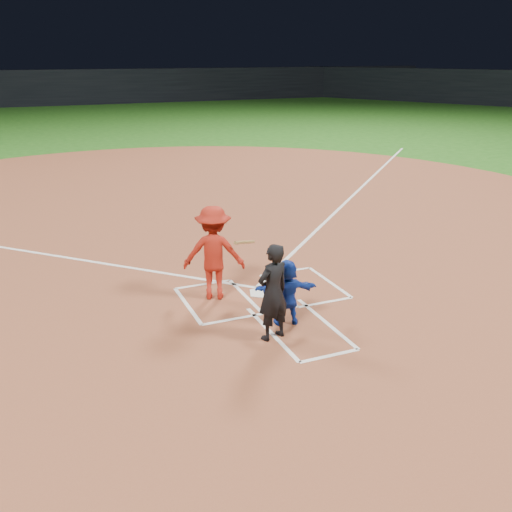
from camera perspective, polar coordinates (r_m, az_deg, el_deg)
name	(u,v)px	position (r m, az deg, el deg)	size (l,w,h in m)	color
ground	(262,294)	(11.78, 0.59, -3.79)	(120.00, 120.00, 0.00)	#1E5415
home_plate_dirt	(182,219)	(17.14, -7.39, 3.66)	(28.00, 28.00, 0.01)	brown
stadium_wall_far	(57,88)	(58.16, -19.24, 15.62)	(80.00, 1.20, 3.20)	black
home_plate	(262,293)	(11.77, 0.59, -3.70)	(0.60, 0.60, 0.02)	silver
catcher	(287,292)	(10.29, 3.11, -3.62)	(1.14, 0.36, 1.23)	#1536AA
umpire	(273,292)	(9.65, 1.70, -3.64)	(0.63, 0.41, 1.72)	black
chalk_markings	(189,225)	(16.48, -6.72, 3.06)	(28.35, 17.32, 0.01)	white
batter_at_plate	(214,253)	(11.28, -4.25, 0.32)	(1.63, 1.11, 1.90)	#A11E11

